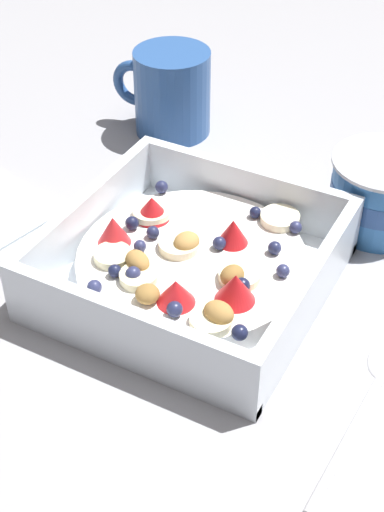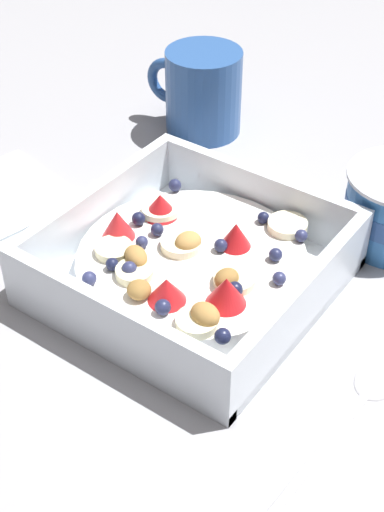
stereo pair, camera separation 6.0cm
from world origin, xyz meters
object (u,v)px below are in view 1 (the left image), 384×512
(spoon, at_px, (379,379))
(coffee_mug, at_px, (171,92))
(yogurt_cup, at_px, (382,192))
(fruit_bowl, at_px, (191,266))

(spoon, xyz_separation_m, coffee_mug, (-0.31, 0.24, 0.04))
(spoon, height_order, coffee_mug, coffee_mug)
(spoon, height_order, yogurt_cup, yogurt_cup)
(fruit_bowl, bearing_deg, spoon, -10.23)
(yogurt_cup, xyz_separation_m, coffee_mug, (-0.25, 0.06, 0.01))
(fruit_bowl, relative_size, yogurt_cup, 2.20)
(fruit_bowl, relative_size, spoon, 1.21)
(fruit_bowl, xyz_separation_m, yogurt_cup, (0.11, 0.15, 0.01))
(spoon, bearing_deg, coffee_mug, 141.54)
(fruit_bowl, distance_m, coffee_mug, 0.26)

